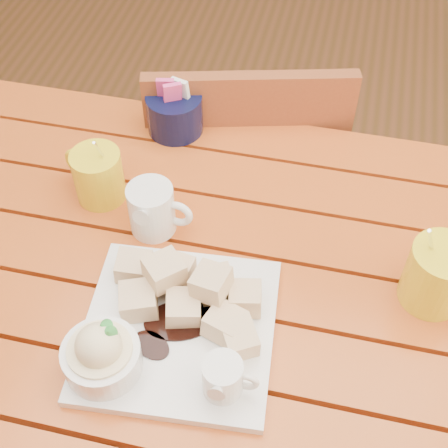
% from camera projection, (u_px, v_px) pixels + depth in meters
% --- Properties ---
extents(table, '(1.20, 0.79, 0.75)m').
position_uv_depth(table, '(210.00, 314.00, 1.06)').
color(table, '#AA4815').
rests_on(table, ground).
extents(dessert_plate, '(0.30, 0.30, 0.11)m').
position_uv_depth(dessert_plate, '(164.00, 329.00, 0.88)').
color(dessert_plate, white).
rests_on(dessert_plate, table).
extents(coffee_mug_left, '(0.12, 0.08, 0.14)m').
position_uv_depth(coffee_mug_left, '(97.00, 174.00, 1.06)').
color(coffee_mug_left, yellow).
rests_on(coffee_mug_left, table).
extents(coffee_mug_right, '(0.13, 0.10, 0.16)m').
position_uv_depth(coffee_mug_right, '(440.00, 275.00, 0.91)').
color(coffee_mug_right, yellow).
rests_on(coffee_mug_right, table).
extents(cream_pitcher, '(0.11, 0.09, 0.09)m').
position_uv_depth(cream_pitcher, '(153.00, 209.00, 1.01)').
color(cream_pitcher, white).
rests_on(cream_pitcher, table).
extents(sugar_caddy, '(0.11, 0.11, 0.12)m').
position_uv_depth(sugar_caddy, '(175.00, 112.00, 1.18)').
color(sugar_caddy, black).
rests_on(sugar_caddy, table).
extents(chair_far, '(0.49, 0.49, 0.86)m').
position_uv_depth(chair_far, '(243.00, 180.00, 1.50)').
color(chair_far, brown).
rests_on(chair_far, ground).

